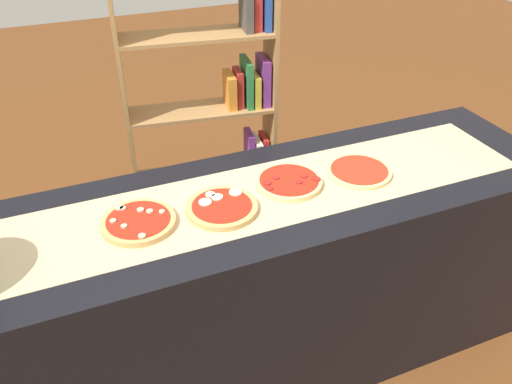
{
  "coord_description": "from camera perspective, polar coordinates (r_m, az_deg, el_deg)",
  "views": [
    {
      "loc": [
        -0.61,
        -1.48,
        2.0
      ],
      "look_at": [
        0.0,
        0.0,
        0.93
      ],
      "focal_mm": 36.94,
      "sensor_mm": 36.0,
      "label": 1
    }
  ],
  "objects": [
    {
      "name": "ground_plane",
      "position": [
        2.57,
        -0.0,
        -17.48
      ],
      "size": [
        12.0,
        12.0,
        0.0
      ],
      "primitive_type": "plane",
      "color": "brown"
    },
    {
      "name": "pizza_mushroom_0",
      "position": [
        1.84,
        -12.61,
        -3.17
      ],
      "size": [
        0.25,
        0.25,
        0.03
      ],
      "color": "tan",
      "rests_on": "parchment_paper"
    },
    {
      "name": "pizza_mozzarella_1",
      "position": [
        1.87,
        -3.72,
        -1.67
      ],
      "size": [
        0.26,
        0.26,
        0.03
      ],
      "color": "tan",
      "rests_on": "parchment_paper"
    },
    {
      "name": "pizza_plain_3",
      "position": [
        2.11,
        11.1,
        2.22
      ],
      "size": [
        0.26,
        0.26,
        0.02
      ],
      "color": "#E5C17F",
      "rests_on": "parchment_paper"
    },
    {
      "name": "pizza_pepperoni_2",
      "position": [
        2.0,
        3.59,
        1.09
      ],
      "size": [
        0.25,
        0.25,
        0.03
      ],
      "color": "#E5C17F",
      "rests_on": "parchment_paper"
    },
    {
      "name": "parchment_paper",
      "position": [
        1.94,
        -0.0,
        -0.47
      ],
      "size": [
        2.13,
        0.42,
        0.0
      ],
      "primitive_type": "cube",
      "color": "tan",
      "rests_on": "counter"
    },
    {
      "name": "counter",
      "position": [
        2.23,
        -0.0,
        -10.17
      ],
      "size": [
        2.49,
        0.68,
        0.91
      ],
      "primitive_type": "cube",
      "color": "black",
      "rests_on": "ground_plane"
    },
    {
      "name": "bookshelf",
      "position": [
        2.9,
        -3.83,
        7.57
      ],
      "size": [
        0.81,
        0.35,
        1.62
      ],
      "color": "#A87A47",
      "rests_on": "ground_plane"
    }
  ]
}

